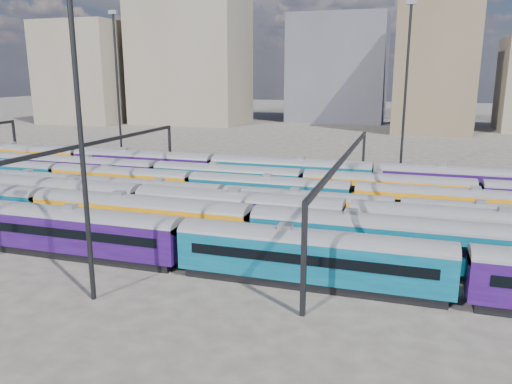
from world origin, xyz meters
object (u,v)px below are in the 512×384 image
(rake_1, at_px, (382,236))
(rake_2, at_px, (237,208))
(mast_2, at_px, (78,104))
(rake_0, at_px, (72,226))

(rake_1, xyz_separation_m, rake_2, (-14.39, 5.00, -0.08))
(rake_1, distance_m, mast_2, 25.39)
(mast_2, bearing_deg, rake_0, 134.77)
(rake_0, distance_m, rake_2, 15.62)
(rake_0, height_order, rake_1, rake_1)
(rake_1, relative_size, rake_2, 1.44)
(rake_2, bearing_deg, rake_1, -19.17)
(rake_0, relative_size, rake_1, 0.96)
(rake_0, xyz_separation_m, rake_2, (12.00, 10.00, 0.04))
(rake_1, xyz_separation_m, mast_2, (-19.44, -12.00, 11.07))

